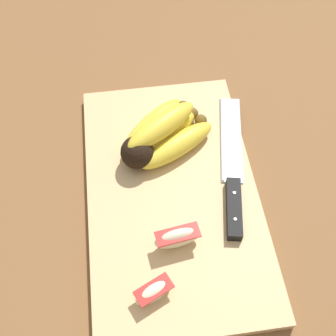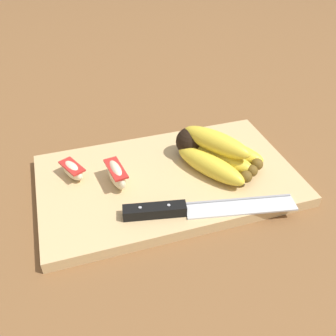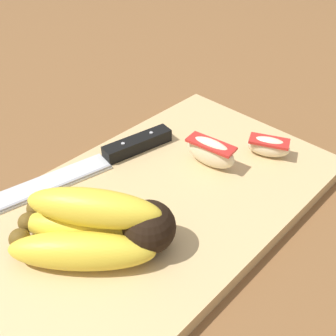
# 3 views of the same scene
# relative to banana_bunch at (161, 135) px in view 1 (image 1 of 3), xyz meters

# --- Properties ---
(ground_plane) EXTENTS (6.00, 6.00, 0.00)m
(ground_plane) POSITION_rel_banana_bunch_xyz_m (-0.11, -0.00, -0.05)
(ground_plane) COLOR brown
(cutting_board) EXTENTS (0.45, 0.27, 0.02)m
(cutting_board) POSITION_rel_banana_bunch_xyz_m (-0.09, -0.01, -0.04)
(cutting_board) COLOR tan
(cutting_board) RESTS_ON ground_plane
(banana_bunch) EXTENTS (0.16, 0.17, 0.07)m
(banana_bunch) POSITION_rel_banana_bunch_xyz_m (0.00, 0.00, 0.00)
(banana_bunch) COLOR black
(banana_bunch) RESTS_ON cutting_board
(chefs_knife) EXTENTS (0.28, 0.08, 0.02)m
(chefs_knife) POSITION_rel_banana_bunch_xyz_m (-0.09, -0.10, -0.02)
(chefs_knife) COLOR silver
(chefs_knife) RESTS_ON cutting_board
(apple_wedge_near) EXTENTS (0.03, 0.07, 0.04)m
(apple_wedge_near) POSITION_rel_banana_bunch_xyz_m (-0.18, -0.00, -0.01)
(apple_wedge_near) COLOR beige
(apple_wedge_near) RESTS_ON cutting_board
(apple_wedge_middle) EXTENTS (0.04, 0.06, 0.03)m
(apple_wedge_middle) POSITION_rel_banana_bunch_xyz_m (-0.25, 0.04, -0.01)
(apple_wedge_middle) COLOR beige
(apple_wedge_middle) RESTS_ON cutting_board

